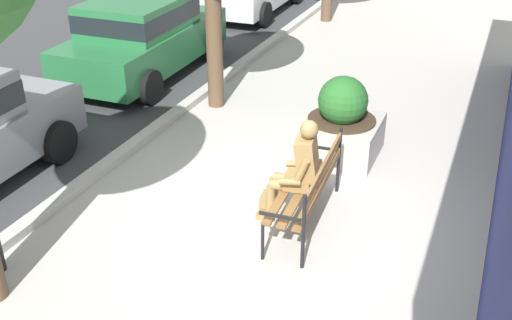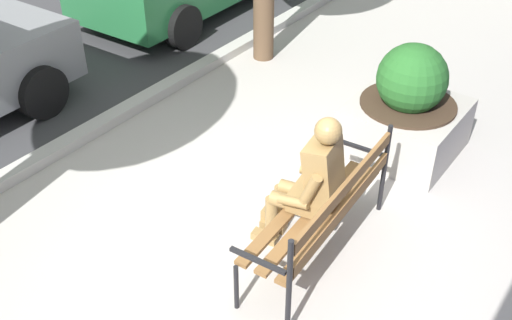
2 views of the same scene
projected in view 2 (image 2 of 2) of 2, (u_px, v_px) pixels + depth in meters
The scene contains 5 objects.
ground_plane at pixel (285, 258), 5.41m from camera, with size 80.00×80.00×0.00m, color #ADA8A0.
curb_stone at pixel (66, 144), 6.76m from camera, with size 60.00×0.20×0.12m, color #B2AFA8.
park_bench at pixel (325, 209), 5.11m from camera, with size 1.83×0.64×0.95m.
bronze_statue_seated at pixel (307, 185), 5.16m from camera, with size 0.60×0.83×1.37m.
concrete_planter at pixel (407, 111), 6.51m from camera, with size 1.12×1.12×1.24m.
Camera 2 is at (-3.32, -2.10, 3.82)m, focal length 43.21 mm.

